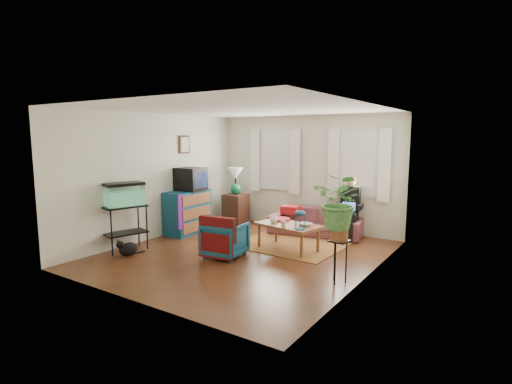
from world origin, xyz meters
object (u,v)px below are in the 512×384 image
Objects in this scene: aquarium_stand at (126,228)px; armchair at (225,238)px; sofa at (316,217)px; coffee_table at (288,237)px; side_table at (236,209)px; dresser at (187,212)px; plant_stand at (339,262)px.

aquarium_stand is 1.94m from armchair.
sofa is 1.67× the size of coffee_table.
side_table is 0.61× the size of coffee_table.
armchair is at bearing -30.10° from dresser.
coffee_table is (0.73, 0.99, -0.10)m from armchair.
dresser reaches higher than aquarium_stand.
sofa is at bearing -112.92° from armchair.
aquarium_stand is 3.06m from coffee_table.
coffee_table is 1.85× the size of plant_stand.
plant_stand is (3.97, -1.06, -0.15)m from dresser.
coffee_table is (2.51, 0.05, -0.23)m from dresser.
side_table is at bearing 146.45° from plant_stand.
plant_stand is at bearing 169.84° from armchair.
armchair is (1.78, -0.94, -0.13)m from dresser.
armchair is 2.19m from plant_stand.
coffee_table is at bearing 142.58° from plant_stand.
armchair is at bearing -115.95° from sofa.
dresser is (-2.45, -1.40, 0.08)m from sofa.
side_table is 1.39m from dresser.
coffee_table is at bearing 50.74° from aquarium_stand.
side_table is (-2.11, -0.05, -0.02)m from sofa.
side_table is 4.36m from plant_stand.
sofa is at bearing 121.67° from plant_stand.
aquarium_stand is at bearing -138.80° from sofa.
sofa is 2.11m from side_table.
armchair is 1.24m from coffee_table.
side_table is at bearing 73.55° from dresser.
side_table is 0.69× the size of dresser.
aquarium_stand is at bearing -96.63° from side_table.
dresser is at bearing -104.18° from side_table.
dresser is (-0.34, -1.35, 0.11)m from side_table.
sofa is 2.83m from dresser.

